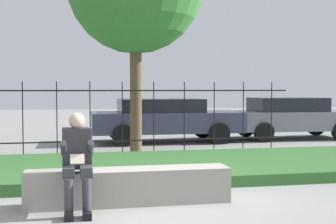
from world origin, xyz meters
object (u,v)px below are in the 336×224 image
object	(u,v)px
stone_bench	(129,188)
person_seated_reader	(77,157)
car_parked_center	(165,118)
car_parked_right	(291,117)

from	to	relation	value
stone_bench	person_seated_reader	distance (m)	0.91
person_seated_reader	car_parked_center	xyz separation A→B (m)	(2.65, 7.58, -0.00)
car_parked_center	car_parked_right	size ratio (longest dim) A/B	1.09
stone_bench	car_parked_center	distance (m)	7.57
car_parked_center	car_parked_right	xyz separation A→B (m)	(4.13, 0.11, -0.01)
car_parked_right	person_seated_reader	bearing A→B (deg)	-129.22
person_seated_reader	car_parked_center	bearing A→B (deg)	70.76
car_parked_center	car_parked_right	world-z (taller)	car_parked_right
stone_bench	person_seated_reader	size ratio (longest dim) A/B	2.19
person_seated_reader	car_parked_right	distance (m)	10.25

